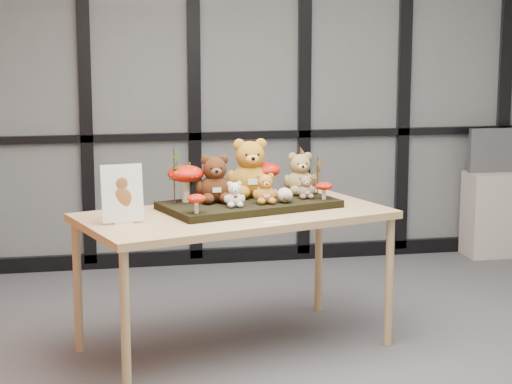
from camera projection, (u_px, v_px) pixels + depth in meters
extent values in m
plane|color=#58585D|center=(331.00, 367.00, 5.28)|extent=(5.00, 5.00, 0.00)
plane|color=beige|center=(249.00, 91.00, 7.45)|extent=(5.00, 0.00, 5.00)
cube|color=#2D383F|center=(250.00, 92.00, 7.42)|extent=(4.90, 0.02, 2.70)
cube|color=black|center=(250.00, 254.00, 7.66)|extent=(4.90, 0.06, 0.12)
cube|color=black|center=(250.00, 135.00, 7.48)|extent=(4.90, 0.06, 0.06)
cube|color=black|center=(85.00, 94.00, 7.17)|extent=(0.10, 0.06, 2.70)
cube|color=black|center=(194.00, 92.00, 7.33)|extent=(0.10, 0.06, 2.70)
cube|color=black|center=(304.00, 91.00, 7.51)|extent=(0.10, 0.06, 2.70)
cube|color=black|center=(404.00, 89.00, 7.67)|extent=(0.10, 0.06, 2.70)
cube|color=black|center=(505.00, 88.00, 7.84)|extent=(0.10, 0.06, 2.70)
cube|color=tan|center=(235.00, 216.00, 5.44)|extent=(1.97, 1.39, 0.04)
cylinder|color=tan|center=(125.00, 324.00, 4.78)|extent=(0.05, 0.05, 0.79)
cylinder|color=tan|center=(78.00, 287.00, 5.46)|extent=(0.05, 0.05, 0.79)
cylinder|color=tan|center=(389.00, 282.00, 5.57)|extent=(0.05, 0.05, 0.79)
cylinder|color=tan|center=(319.00, 254.00, 6.25)|extent=(0.05, 0.05, 0.79)
cube|color=black|center=(249.00, 205.00, 5.56)|extent=(1.13, 0.80, 0.04)
cube|color=silver|center=(123.00, 222.00, 5.13)|extent=(0.11, 0.07, 0.01)
cube|color=white|center=(122.00, 193.00, 5.10)|extent=(0.24, 0.08, 0.32)
ellipsoid|color=brown|center=(122.00, 198.00, 5.10)|extent=(0.10, 0.01, 0.12)
ellipsoid|color=brown|center=(122.00, 183.00, 5.09)|extent=(0.06, 0.01, 0.06)
cube|color=white|center=(273.00, 222.00, 5.16)|extent=(0.10, 0.03, 0.00)
cube|color=#B5AEA1|center=(497.00, 214.00, 7.81)|extent=(0.53, 0.31, 0.71)
cube|color=#4D4F55|center=(499.00, 150.00, 7.74)|extent=(0.52, 0.05, 0.37)
cube|color=black|center=(500.00, 151.00, 7.71)|extent=(0.46, 0.00, 0.30)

